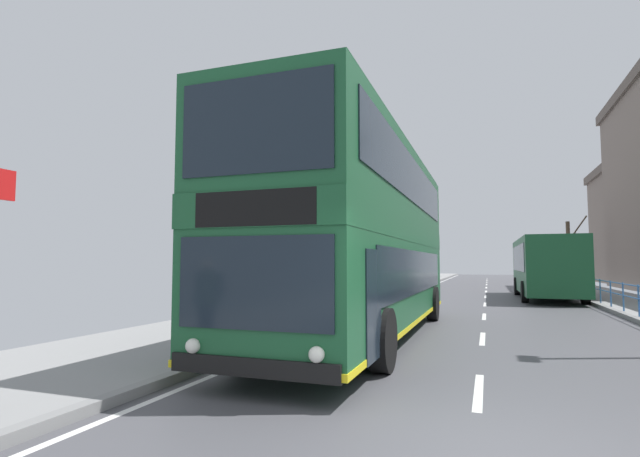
# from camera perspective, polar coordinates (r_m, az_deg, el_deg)

# --- Properties ---
(ground) EXTENTS (15.80, 140.00, 0.20)m
(ground) POSITION_cam_1_polar(r_m,az_deg,el_deg) (4.82, 8.48, -25.23)
(ground) COLOR #49494E
(double_decker_bus_main) EXTENTS (2.71, 11.57, 4.52)m
(double_decker_bus_main) POSITION_cam_1_polar(r_m,az_deg,el_deg) (11.51, 5.30, -1.18)
(double_decker_bus_main) COLOR #19512D
(double_decker_bus_main) RESTS_ON ground
(background_bus_far_lane) EXTENTS (2.70, 9.29, 2.95)m
(background_bus_far_lane) POSITION_cam_1_polar(r_m,az_deg,el_deg) (25.90, 25.62, -4.10)
(background_bus_far_lane) COLOR #19512D
(background_bus_far_lane) RESTS_ON ground
(bare_tree_far_00) EXTENTS (2.58, 1.83, 5.17)m
(bare_tree_far_00) POSITION_cam_1_polar(r_m,az_deg,el_deg) (40.73, 27.95, -2.34)
(bare_tree_far_00) COLOR #4C3D2D
(bare_tree_far_00) RESTS_ON ground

